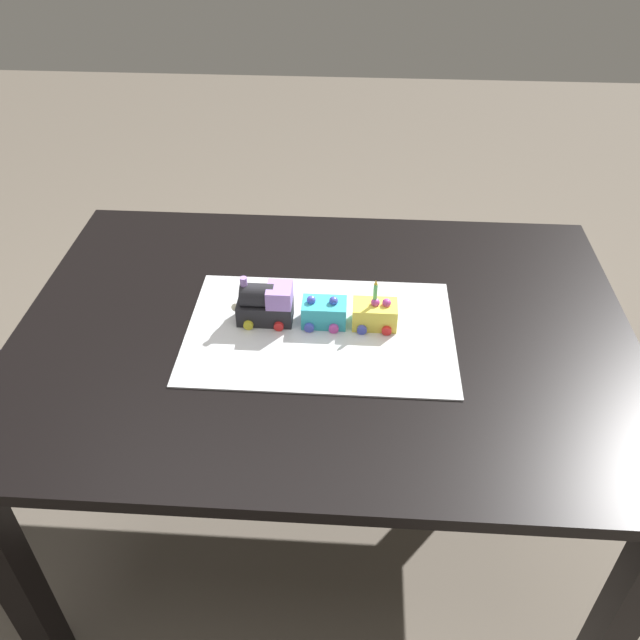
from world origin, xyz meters
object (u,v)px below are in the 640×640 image
Objects in this scene: cake_car_caboose_lemon at (375,314)px; cake_car_hopper_turquoise at (322,312)px; cake_locomotive at (265,304)px; dining_table at (324,361)px; birthday_candle at (375,290)px.

cake_car_hopper_turquoise is at bearing 180.00° from cake_car_caboose_lemon.
cake_locomotive is 1.40× the size of cake_car_hopper_turquoise.
cake_car_caboose_lemon is (0.12, 0.00, 0.00)m from cake_car_hopper_turquoise.
dining_table is 14.00× the size of cake_car_caboose_lemon.
dining_table is at bearing -68.24° from cake_car_hopper_turquoise.
cake_car_hopper_turquoise is (0.13, 0.00, -0.02)m from cake_locomotive.
birthday_candle reaches higher than dining_table.
dining_table is 0.21m from cake_locomotive.
cake_car_hopper_turquoise is at bearing 180.00° from birthday_candle.
cake_car_caboose_lemon is at bearing 0.00° from cake_locomotive.
cake_car_hopper_turquoise is (-0.00, 0.01, 0.14)m from dining_table.
dining_table is 10.00× the size of cake_locomotive.
cake_car_caboose_lemon is 1.97× the size of birthday_candle.
cake_car_hopper_turquoise reaches higher than dining_table.
cake_locomotive is at bearing -180.00° from cake_car_caboose_lemon.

